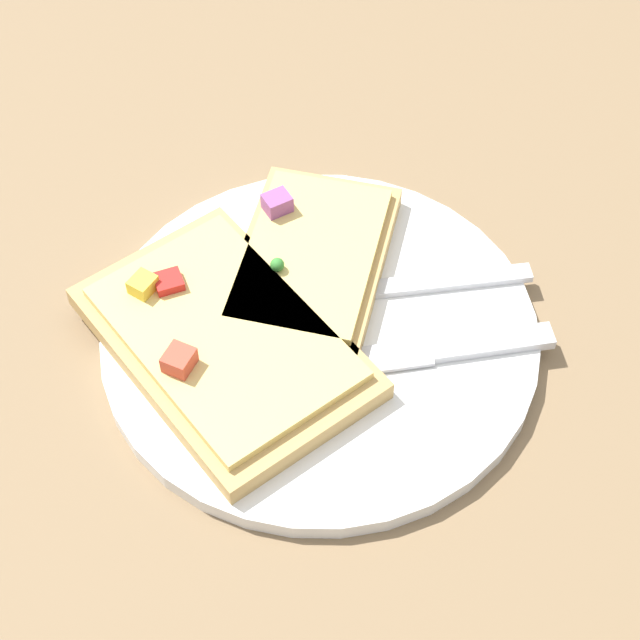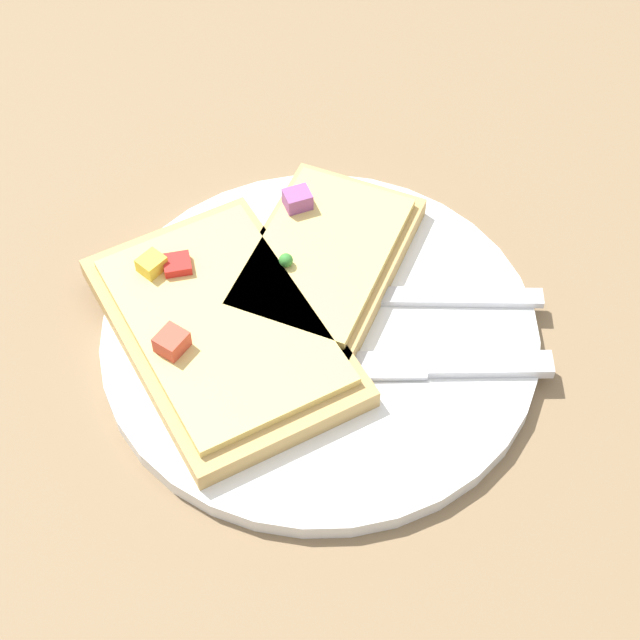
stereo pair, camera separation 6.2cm
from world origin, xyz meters
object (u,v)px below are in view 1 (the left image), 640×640
Objects in this scene: plate at (320,335)px; fork at (337,293)px; knife at (418,353)px; pizza_slice_corner at (310,260)px; pizza_slice_main at (224,340)px.

fork is at bearing -71.28° from plate.
fork is at bearing -53.17° from knife.
knife is (-0.06, -0.02, 0.01)m from plate.
pizza_slice_corner reaches higher than fork.
fork is at bearing 50.97° from pizza_slice_corner.
plate is 1.60× the size of pizza_slice_corner.
pizza_slice_corner is at bearing -60.50° from fork.
plate is 0.06m from knife.
pizza_slice_main reaches higher than knife.
pizza_slice_corner is at bearing -42.55° from plate.
pizza_slice_main reaches higher than fork.
pizza_slice_main is (0.03, 0.08, 0.01)m from fork.
knife is (-0.07, 0.00, 0.00)m from fork.
pizza_slice_corner is (0.10, -0.01, 0.01)m from knife.
pizza_slice_corner is (0.03, -0.01, 0.01)m from fork.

